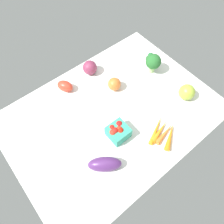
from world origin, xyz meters
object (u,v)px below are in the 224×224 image
at_px(roma_tomato, 65,86).
at_px(heirloom_tomato_green, 187,92).
at_px(broccoli_head, 153,61).
at_px(berry_basket, 118,131).
at_px(eggplant, 105,164).
at_px(carrot_bunch, 163,133).
at_px(heirloom_tomato_orange, 114,84).
at_px(red_onion_center, 90,68).

relative_size(roma_tomato, heirloom_tomato_green, 1.06).
distance_m(heirloom_tomato_green, broccoli_head, 0.25).
bearing_deg(berry_basket, eggplant, 29.88).
xyz_separation_m(eggplant, berry_basket, (-0.14, -0.08, 0.01)).
xyz_separation_m(carrot_bunch, heirloom_tomato_green, (-0.25, -0.08, 0.03)).
xyz_separation_m(eggplant, broccoli_head, (-0.55, -0.27, 0.04)).
xyz_separation_m(eggplant, carrot_bunch, (-0.31, 0.05, -0.02)).
xyz_separation_m(carrot_bunch, heirloom_tomato_orange, (0.01, -0.36, 0.02)).
distance_m(eggplant, heirloom_tomato_orange, 0.44).
relative_size(carrot_bunch, heirloom_tomato_green, 2.07).
relative_size(carrot_bunch, roma_tomato, 1.95).
xyz_separation_m(heirloom_tomato_green, berry_basket, (0.42, -0.06, -0.00)).
xyz_separation_m(broccoli_head, heirloom_tomato_orange, (0.24, -0.04, -0.04)).
bearing_deg(broccoli_head, eggplant, 26.33).
bearing_deg(heirloom_tomato_green, heirloom_tomato_orange, -48.07).
bearing_deg(eggplant, carrot_bunch, -152.92).
bearing_deg(red_onion_center, heirloom_tomato_orange, 101.16).
relative_size(carrot_bunch, heirloom_tomato_orange, 2.44).
distance_m(heirloom_tomato_green, red_onion_center, 0.54).
bearing_deg(eggplant, heirloom_tomato_orange, -98.70).
height_order(roma_tomato, broccoli_head, broccoli_head).
relative_size(eggplant, roma_tomato, 1.65).
bearing_deg(broccoli_head, red_onion_center, -36.96).
bearing_deg(carrot_bunch, broccoli_head, -126.21).
bearing_deg(red_onion_center, berry_basket, 71.67).
distance_m(broccoli_head, heirloom_tomato_orange, 0.25).
bearing_deg(heirloom_tomato_green, berry_basket, -7.49).
bearing_deg(broccoli_head, roma_tomato, -23.38).
xyz_separation_m(berry_basket, red_onion_center, (-0.13, -0.40, 0.00)).
bearing_deg(roma_tomato, red_onion_center, 67.68).
height_order(broccoli_head, berry_basket, broccoli_head).
xyz_separation_m(eggplant, roma_tomato, (-0.10, -0.47, -0.00)).
height_order(eggplant, carrot_bunch, eggplant).
distance_m(carrot_bunch, broccoli_head, 0.41).
height_order(eggplant, berry_basket, berry_basket).
bearing_deg(eggplant, red_onion_center, -83.41).
bearing_deg(roma_tomato, broccoli_head, 40.06).
relative_size(broccoli_head, red_onion_center, 1.50).
height_order(heirloom_tomato_green, broccoli_head, broccoli_head).
xyz_separation_m(heirloom_tomato_green, broccoli_head, (0.01, -0.25, 0.03)).
relative_size(roma_tomato, broccoli_head, 0.74).
distance_m(broccoli_head, berry_basket, 0.45).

